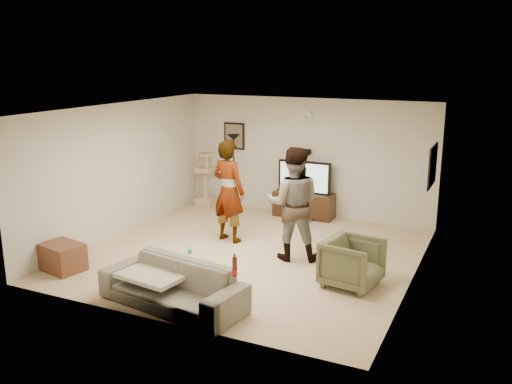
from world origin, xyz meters
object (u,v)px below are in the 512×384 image
at_px(cat_tree, 205,179).
at_px(armchair, 352,263).
at_px(person_right, 293,204).
at_px(sofa, 172,285).
at_px(person_left, 229,191).
at_px(tv, 304,177).
at_px(floor_lamp, 234,173).
at_px(beer_bottle, 235,267).
at_px(tv_stand, 304,205).
at_px(side_table, 62,257).

bearing_deg(cat_tree, armchair, -35.15).
relative_size(person_right, armchair, 2.40).
bearing_deg(sofa, person_left, 110.96).
xyz_separation_m(cat_tree, armchair, (4.24, -2.99, -0.26)).
xyz_separation_m(tv, sofa, (-0.15, -4.80, -0.57)).
bearing_deg(person_left, cat_tree, -37.17).
bearing_deg(armchair, sofa, 139.28).
bearing_deg(floor_lamp, person_left, -65.46).
relative_size(person_left, person_right, 0.99).
xyz_separation_m(person_right, beer_bottle, (0.14, -2.40, -0.22)).
bearing_deg(armchair, tv_stand, 41.05).
xyz_separation_m(tv_stand, person_right, (0.67, -2.40, 0.69)).
distance_m(floor_lamp, armchair, 4.53).
height_order(sofa, armchair, armchair).
bearing_deg(floor_lamp, beer_bottle, -62.66).
bearing_deg(floor_lamp, sofa, -72.90).
xyz_separation_m(person_left, side_table, (-1.74, -2.42, -0.72)).
bearing_deg(person_left, armchair, 170.61).
height_order(sofa, side_table, sofa).
bearing_deg(side_table, person_right, 33.26).
bearing_deg(person_right, tv, -92.40).
xyz_separation_m(floor_lamp, cat_tree, (-0.79, 0.10, -0.22)).
bearing_deg(person_right, beer_bottle, 75.18).
xyz_separation_m(cat_tree, person_left, (1.62, -1.92, 0.32)).
xyz_separation_m(beer_bottle, side_table, (-3.28, 0.34, -0.51)).
height_order(tv_stand, tv, tv).
height_order(floor_lamp, side_table, floor_lamp).
bearing_deg(beer_bottle, tv_stand, 99.61).
xyz_separation_m(cat_tree, side_table, (-0.12, -4.34, -0.40)).
xyz_separation_m(floor_lamp, sofa, (1.41, -4.59, -0.54)).
relative_size(cat_tree, person_left, 0.66).
bearing_deg(cat_tree, side_table, -91.56).
height_order(cat_tree, person_left, person_left).
bearing_deg(sofa, tv, 97.36).
bearing_deg(person_left, floor_lamp, -52.75).
height_order(beer_bottle, armchair, beer_bottle).
xyz_separation_m(tv, armchair, (1.90, -3.10, -0.51)).
distance_m(tv, beer_bottle, 4.87).
relative_size(tv, floor_lamp, 0.67).
bearing_deg(floor_lamp, armchair, -39.89).
xyz_separation_m(sofa, armchair, (2.05, 1.70, 0.06)).
relative_size(person_right, beer_bottle, 7.66).
relative_size(tv_stand, side_table, 1.93).
distance_m(sofa, armchair, 2.66).
xyz_separation_m(floor_lamp, side_table, (-0.91, -4.25, -0.63)).
distance_m(tv_stand, armchair, 3.64).
height_order(floor_lamp, armchair, floor_lamp).
bearing_deg(side_table, floor_lamp, 77.96).
relative_size(floor_lamp, person_left, 0.90).
bearing_deg(person_left, tv_stand, -96.97).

